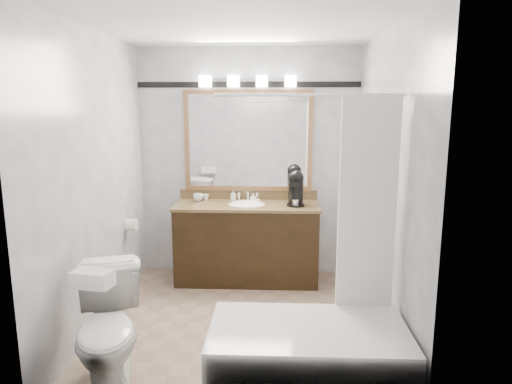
% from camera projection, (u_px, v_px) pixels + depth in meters
% --- Properties ---
extents(room, '(2.42, 2.62, 2.52)m').
position_uv_depth(room, '(239.00, 183.00, 3.77)').
color(room, gray).
rests_on(room, ground).
extents(vanity, '(1.53, 0.58, 0.97)m').
position_uv_depth(vanity, '(247.00, 241.00, 4.91)').
color(vanity, black).
rests_on(vanity, ground).
extents(mirror, '(1.40, 0.04, 1.10)m').
position_uv_depth(mirror, '(248.00, 141.00, 4.98)').
color(mirror, '#9D6F46').
rests_on(mirror, room).
extents(vanity_light_bar, '(1.02, 0.14, 0.12)m').
position_uv_depth(vanity_light_bar, '(248.00, 81.00, 4.81)').
color(vanity_light_bar, silver).
rests_on(vanity_light_bar, room).
extents(accent_stripe, '(2.40, 0.01, 0.06)m').
position_uv_depth(accent_stripe, '(248.00, 85.00, 4.88)').
color(accent_stripe, black).
rests_on(accent_stripe, room).
extents(bathtub, '(1.30, 0.75, 1.96)m').
position_uv_depth(bathtub, '(311.00, 349.00, 3.04)').
color(bathtub, white).
rests_on(bathtub, ground).
extents(tp_roll, '(0.11, 0.12, 0.12)m').
position_uv_depth(tp_roll, '(131.00, 225.00, 4.57)').
color(tp_roll, white).
rests_on(tp_roll, room).
extents(toilet, '(0.64, 0.87, 0.79)m').
position_uv_depth(toilet, '(109.00, 330.00, 3.06)').
color(toilet, white).
rests_on(toilet, ground).
extents(tissue_box, '(0.26, 0.18, 0.10)m').
position_uv_depth(tissue_box, '(93.00, 279.00, 2.78)').
color(tissue_box, white).
rests_on(tissue_box, toilet).
extents(coffee_maker, '(0.19, 0.24, 0.36)m').
position_uv_depth(coffee_maker, '(296.00, 187.00, 4.78)').
color(coffee_maker, black).
rests_on(coffee_maker, vanity).
extents(cup_left, '(0.12, 0.12, 0.08)m').
position_uv_depth(cup_left, '(198.00, 197.00, 4.98)').
color(cup_left, white).
rests_on(cup_left, vanity).
extents(cup_right, '(0.09, 0.09, 0.07)m').
position_uv_depth(cup_right, '(206.00, 197.00, 5.02)').
color(cup_right, white).
rests_on(cup_right, vanity).
extents(soap_bottle_a, '(0.06, 0.06, 0.12)m').
position_uv_depth(soap_bottle_a, '(233.00, 196.00, 4.98)').
color(soap_bottle_a, white).
rests_on(soap_bottle_a, vanity).
extents(soap_bottle_b, '(0.08, 0.08, 0.09)m').
position_uv_depth(soap_bottle_b, '(253.00, 198.00, 4.95)').
color(soap_bottle_b, white).
rests_on(soap_bottle_b, vanity).
extents(soap_bar, '(0.09, 0.07, 0.03)m').
position_uv_depth(soap_bar, '(255.00, 201.00, 4.95)').
color(soap_bar, beige).
rests_on(soap_bar, vanity).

